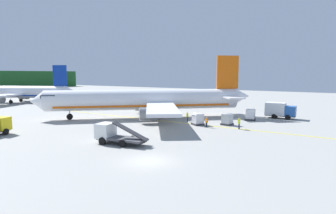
{
  "coord_description": "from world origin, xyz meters",
  "views": [
    {
      "loc": [
        -21.41,
        -15.79,
        8.39
      ],
      "look_at": [
        18.75,
        9.64,
        2.78
      ],
      "focal_mm": 30.33,
      "sensor_mm": 36.0,
      "label": 1
    }
  ],
  "objects_px": {
    "service_truck_fuel": "(113,134)",
    "airliner_foreground": "(147,100)",
    "service_truck_baggage": "(280,110)",
    "crew_loader_left": "(187,116)",
    "crew_marshaller": "(239,122)",
    "crew_loader_right": "(206,121)",
    "cargo_container_mid": "(251,115)",
    "cargo_container_far": "(227,119)",
    "airliner_mid_apron": "(13,92)",
    "cargo_container_near": "(198,119)"
  },
  "relations": [
    {
      "from": "crew_loader_right",
      "to": "service_truck_baggage",
      "type": "bearing_deg",
      "value": -26.44
    },
    {
      "from": "cargo_container_far",
      "to": "crew_marshaller",
      "type": "relative_size",
      "value": 1.11
    },
    {
      "from": "cargo_container_mid",
      "to": "crew_loader_left",
      "type": "relative_size",
      "value": 1.26
    },
    {
      "from": "airliner_mid_apron",
      "to": "crew_loader_left",
      "type": "relative_size",
      "value": 20.97
    },
    {
      "from": "crew_loader_right",
      "to": "airliner_foreground",
      "type": "bearing_deg",
      "value": 77.52
    },
    {
      "from": "service_truck_fuel",
      "to": "crew_loader_left",
      "type": "bearing_deg",
      "value": -0.21
    },
    {
      "from": "service_truck_fuel",
      "to": "cargo_container_near",
      "type": "height_order",
      "value": "service_truck_fuel"
    },
    {
      "from": "service_truck_baggage",
      "to": "crew_marshaller",
      "type": "bearing_deg",
      "value": 168.0
    },
    {
      "from": "service_truck_baggage",
      "to": "cargo_container_far",
      "type": "distance_m",
      "value": 13.32
    },
    {
      "from": "cargo_container_near",
      "to": "crew_loader_right",
      "type": "relative_size",
      "value": 1.47
    },
    {
      "from": "airliner_mid_apron",
      "to": "crew_marshaller",
      "type": "bearing_deg",
      "value": -93.01
    },
    {
      "from": "crew_marshaller",
      "to": "cargo_container_mid",
      "type": "bearing_deg",
      "value": 5.83
    },
    {
      "from": "service_truck_fuel",
      "to": "airliner_foreground",
      "type": "bearing_deg",
      "value": 24.81
    },
    {
      "from": "airliner_foreground",
      "to": "crew_marshaller",
      "type": "height_order",
      "value": "airliner_foreground"
    },
    {
      "from": "airliner_mid_apron",
      "to": "crew_marshaller",
      "type": "distance_m",
      "value": 68.4
    },
    {
      "from": "airliner_mid_apron",
      "to": "cargo_container_mid",
      "type": "bearing_deg",
      "value": -85.21
    },
    {
      "from": "airliner_foreground",
      "to": "crew_loader_right",
      "type": "relative_size",
      "value": 20.76
    },
    {
      "from": "crew_loader_right",
      "to": "crew_loader_left",
      "type": "bearing_deg",
      "value": 57.98
    },
    {
      "from": "airliner_foreground",
      "to": "cargo_container_mid",
      "type": "height_order",
      "value": "airliner_foreground"
    },
    {
      "from": "service_truck_baggage",
      "to": "crew_loader_left",
      "type": "height_order",
      "value": "service_truck_baggage"
    },
    {
      "from": "airliner_mid_apron",
      "to": "service_truck_baggage",
      "type": "xyz_separation_m",
      "value": [
        10.73,
        -71.32,
        -1.47
      ]
    },
    {
      "from": "service_truck_baggage",
      "to": "crew_loader_right",
      "type": "bearing_deg",
      "value": 153.56
    },
    {
      "from": "crew_loader_left",
      "to": "service_truck_baggage",
      "type": "bearing_deg",
      "value": -46.03
    },
    {
      "from": "service_truck_fuel",
      "to": "cargo_container_near",
      "type": "xyz_separation_m",
      "value": [
        16.59,
        -3.09,
        -0.22
      ]
    },
    {
      "from": "airliner_foreground",
      "to": "service_truck_fuel",
      "type": "distance_m",
      "value": 20.42
    },
    {
      "from": "service_truck_fuel",
      "to": "cargo_container_far",
      "type": "bearing_deg",
      "value": -20.72
    },
    {
      "from": "cargo_container_near",
      "to": "crew_marshaller",
      "type": "relative_size",
      "value": 1.33
    },
    {
      "from": "crew_loader_left",
      "to": "crew_loader_right",
      "type": "height_order",
      "value": "crew_loader_left"
    },
    {
      "from": "airliner_foreground",
      "to": "crew_marshaller",
      "type": "distance_m",
      "value": 18.71
    },
    {
      "from": "service_truck_fuel",
      "to": "service_truck_baggage",
      "type": "relative_size",
      "value": 1.27
    },
    {
      "from": "service_truck_fuel",
      "to": "airliner_mid_apron",
      "type": "bearing_deg",
      "value": 70.75
    },
    {
      "from": "cargo_container_far",
      "to": "cargo_container_mid",
      "type": "bearing_deg",
      "value": -14.63
    },
    {
      "from": "airliner_mid_apron",
      "to": "cargo_container_near",
      "type": "bearing_deg",
      "value": -93.52
    },
    {
      "from": "service_truck_baggage",
      "to": "crew_loader_left",
      "type": "bearing_deg",
      "value": 133.97
    },
    {
      "from": "crew_marshaller",
      "to": "airliner_foreground",
      "type": "bearing_deg",
      "value": 84.88
    },
    {
      "from": "crew_loader_left",
      "to": "crew_loader_right",
      "type": "distance_m",
      "value": 6.06
    },
    {
      "from": "cargo_container_mid",
      "to": "cargo_container_far",
      "type": "distance_m",
      "value": 7.12
    },
    {
      "from": "crew_marshaller",
      "to": "crew_loader_right",
      "type": "bearing_deg",
      "value": 106.16
    },
    {
      "from": "service_truck_baggage",
      "to": "crew_loader_right",
      "type": "relative_size",
      "value": 3.36
    },
    {
      "from": "cargo_container_near",
      "to": "crew_marshaller",
      "type": "distance_m",
      "value": 6.89
    },
    {
      "from": "airliner_mid_apron",
      "to": "service_truck_fuel",
      "type": "distance_m",
      "value": 61.79
    },
    {
      "from": "cargo_container_mid",
      "to": "crew_loader_left",
      "type": "distance_m",
      "value": 11.62
    },
    {
      "from": "cargo_container_mid",
      "to": "cargo_container_far",
      "type": "relative_size",
      "value": 1.07
    },
    {
      "from": "cargo_container_mid",
      "to": "crew_loader_right",
      "type": "distance_m",
      "value": 11.28
    },
    {
      "from": "cargo_container_near",
      "to": "cargo_container_mid",
      "type": "relative_size",
      "value": 1.12
    },
    {
      "from": "crew_marshaller",
      "to": "crew_loader_left",
      "type": "xyz_separation_m",
      "value": [
        1.83,
        9.9,
        -0.07
      ]
    },
    {
      "from": "service_truck_baggage",
      "to": "cargo_container_far",
      "type": "bearing_deg",
      "value": 154.23
    },
    {
      "from": "cargo_container_near",
      "to": "cargo_container_mid",
      "type": "height_order",
      "value": "cargo_container_mid"
    },
    {
      "from": "airliner_mid_apron",
      "to": "crew_loader_right",
      "type": "bearing_deg",
      "value": -94.48
    },
    {
      "from": "airliner_foreground",
      "to": "cargo_container_near",
      "type": "height_order",
      "value": "airliner_foreground"
    }
  ]
}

